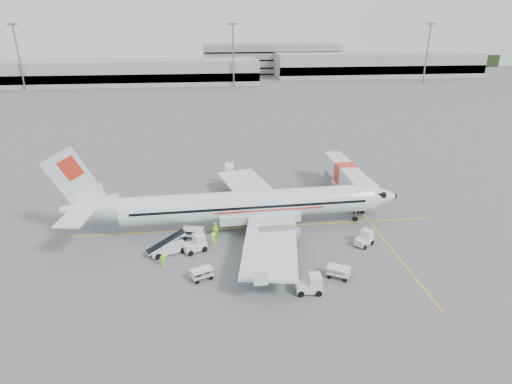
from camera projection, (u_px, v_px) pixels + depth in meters
ground at (258, 227)px, 52.12m from camera, size 360.00×360.00×0.00m
stripe_lead at (258, 227)px, 52.12m from camera, size 44.00×0.20×0.01m
stripe_cross at (395, 253)px, 46.24m from camera, size 0.20×20.00×0.01m
terminal_west at (116, 72)px, 165.88m from camera, size 110.00×22.00×9.00m
terminal_east at (374, 64)px, 191.23m from camera, size 90.00×26.00×10.00m
parking_garage at (270, 57)px, 199.49m from camera, size 62.00×24.00×14.00m
treeline at (216, 64)px, 212.14m from camera, size 300.00×3.00×6.00m
mast_west at (19, 58)px, 149.19m from camera, size 3.20×1.20×22.00m
mast_center at (233, 56)px, 157.18m from camera, size 3.20×1.20×22.00m
mast_east at (427, 54)px, 165.18m from camera, size 3.20×1.20×22.00m
aircraft at (250, 187)px, 49.71m from camera, size 40.35×32.12×10.85m
jet_bridge at (345, 180)px, 60.78m from camera, size 3.47×17.58×4.60m
belt_loader at (168, 241)px, 45.82m from camera, size 5.51×3.80×2.80m
tug_fore at (364, 238)px, 47.61m from camera, size 2.52×2.35×1.71m
tug_mid at (309, 284)px, 39.31m from camera, size 2.46×1.51×1.84m
tug_aft at (195, 243)px, 46.34m from camera, size 2.81×2.33×1.88m
cart_loaded_a at (193, 233)px, 49.22m from camera, size 2.62×1.88×1.24m
cart_loaded_b at (202, 274)px, 41.45m from camera, size 2.42×1.97×1.10m
cart_empty_a at (266, 259)px, 43.89m from camera, size 2.87×2.15×1.34m
cart_empty_b at (338, 272)px, 41.70m from camera, size 2.57×2.22×1.16m
cone_nose at (369, 237)px, 48.90m from camera, size 0.42×0.42×0.69m
cone_port at (287, 196)px, 60.60m from camera, size 0.38×0.38×0.62m
cone_stbd at (308, 287)px, 39.77m from camera, size 0.42×0.42×0.68m
crew_a at (244, 251)px, 45.00m from camera, size 0.74×0.68×1.70m
crew_b at (216, 229)px, 49.55m from camera, size 1.09×1.05×1.78m
crew_c at (214, 239)px, 47.52m from camera, size 1.07×1.22×1.63m
crew_d at (163, 259)px, 43.52m from camera, size 1.03×0.81×1.64m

